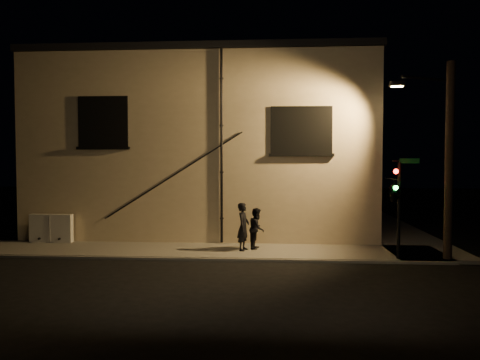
# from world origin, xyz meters

# --- Properties ---
(ground) EXTENTS (90.00, 90.00, 0.00)m
(ground) POSITION_xyz_m (0.00, 0.00, 0.00)
(ground) COLOR black
(sidewalk) EXTENTS (21.00, 16.00, 0.12)m
(sidewalk) POSITION_xyz_m (1.22, 4.39, 0.06)
(sidewalk) COLOR slate
(sidewalk) RESTS_ON ground
(building) EXTENTS (16.20, 12.23, 8.80)m
(building) POSITION_xyz_m (-3.00, 8.99, 4.40)
(building) COLOR beige
(building) RESTS_ON ground
(utility_cabinet) EXTENTS (1.87, 0.31, 1.23)m
(utility_cabinet) POSITION_xyz_m (-9.29, 2.70, 0.73)
(utility_cabinet) COLOR silver
(utility_cabinet) RESTS_ON sidewalk
(pedestrian_a) EXTENTS (0.61, 0.78, 1.90)m
(pedestrian_a) POSITION_xyz_m (-0.77, 1.44, 1.07)
(pedestrian_a) COLOR black
(pedestrian_a) RESTS_ON sidewalk
(pedestrian_b) EXTENTS (0.74, 0.89, 1.66)m
(pedestrian_b) POSITION_xyz_m (-0.24, 1.82, 0.95)
(pedestrian_b) COLOR black
(pedestrian_b) RESTS_ON sidewalk
(traffic_signal) EXTENTS (1.22, 2.15, 3.66)m
(traffic_signal) POSITION_xyz_m (4.79, 0.19, 2.59)
(traffic_signal) COLOR black
(traffic_signal) RESTS_ON sidewalk
(streetlamp_pole) EXTENTS (2.03, 1.39, 7.27)m
(streetlamp_pole) POSITION_xyz_m (6.67, 0.42, 3.85)
(streetlamp_pole) COLOR black
(streetlamp_pole) RESTS_ON ground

